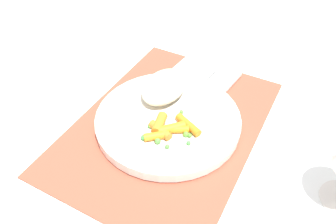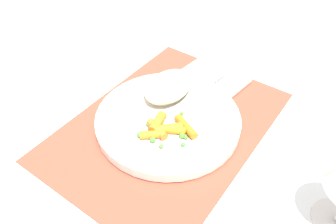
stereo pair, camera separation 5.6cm
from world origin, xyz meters
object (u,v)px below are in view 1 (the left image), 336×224
at_px(carrot_portion, 168,128).
at_px(fork, 183,100).
at_px(napkin, 204,73).
at_px(rice_mound, 164,87).
at_px(plate, 168,120).

bearing_deg(carrot_portion, fork, -171.39).
bearing_deg(napkin, rice_mound, -15.89).
bearing_deg(fork, napkin, -176.32).
distance_m(rice_mound, napkin, 0.12).
xyz_separation_m(plate, carrot_portion, (0.03, 0.02, 0.02)).
distance_m(carrot_portion, napkin, 0.20).
xyz_separation_m(plate, napkin, (-0.16, -0.00, -0.00)).
height_order(rice_mound, fork, rice_mound).
bearing_deg(rice_mound, carrot_portion, 32.80).
bearing_deg(fork, rice_mound, -90.97).
distance_m(plate, napkin, 0.16).
xyz_separation_m(plate, rice_mound, (-0.05, -0.03, 0.03)).
height_order(carrot_portion, fork, carrot_portion).
distance_m(carrot_portion, fork, 0.08).
relative_size(plate, napkin, 2.01).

